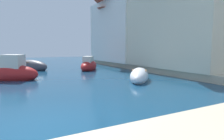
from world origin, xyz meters
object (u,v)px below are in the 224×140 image
object	(u,v)px
waterfront_building_annex	(126,31)
moored_boat_5	(89,66)
moored_boat_4	(139,76)
waterfront_building_main	(186,17)
waterfront_building_far	(129,27)
moored_boat_8	(31,66)
moored_boat_1	(9,73)

from	to	relation	value
waterfront_building_annex	moored_boat_5	bearing A→B (deg)	-149.98
moored_boat_4	waterfront_building_main	xyz separation A→B (m)	(6.10, 1.81, 4.44)
moored_boat_5	waterfront_building_far	size ratio (longest dim) A/B	0.39
moored_boat_4	moored_boat_5	size ratio (longest dim) A/B	1.00
moored_boat_4	moored_boat_8	distance (m)	11.46
moored_boat_1	waterfront_building_annex	distance (m)	15.71
waterfront_building_annex	waterfront_building_far	bearing A→B (deg)	-90.00
moored_boat_1	moored_boat_8	distance (m)	6.04
moored_boat_4	waterfront_building_annex	world-z (taller)	waterfront_building_annex
waterfront_building_annex	moored_boat_4	bearing A→B (deg)	-118.39
moored_boat_1	waterfront_building_annex	bearing A→B (deg)	-120.94
moored_boat_5	waterfront_building_far	bearing A→B (deg)	-30.20
moored_boat_5	waterfront_building_far	xyz separation A→B (m)	(6.68, 3.13, 4.31)
moored_boat_8	waterfront_building_annex	bearing A→B (deg)	-117.76
moored_boat_5	moored_boat_8	xyz separation A→B (m)	(-4.95, 2.61, -0.06)
waterfront_building_main	moored_boat_4	bearing A→B (deg)	-163.43
moored_boat_1	moored_boat_5	world-z (taller)	moored_boat_1
moored_boat_4	moored_boat_8	xyz separation A→B (m)	(-5.54, 10.03, 0.05)
moored_boat_8	waterfront_building_main	size ratio (longest dim) A/B	0.41
moored_boat_4	moored_boat_1	bearing A→B (deg)	-80.93
waterfront_building_far	waterfront_building_main	bearing A→B (deg)	-90.00
moored_boat_1	waterfront_building_far	distance (m)	15.54
waterfront_building_far	moored_boat_1	bearing A→B (deg)	-155.34
moored_boat_4	waterfront_building_annex	size ratio (longest dim) A/B	0.47
moored_boat_1	waterfront_building_main	distance (m)	14.46
waterfront_building_far	moored_boat_5	bearing A→B (deg)	-154.89
waterfront_building_annex	waterfront_building_far	xyz separation A→B (m)	(0.00, -0.73, 0.54)
moored_boat_1	waterfront_building_annex	xyz separation A→B (m)	(13.59, 6.97, 3.69)
moored_boat_4	waterfront_building_far	size ratio (longest dim) A/B	0.39
moored_boat_8	waterfront_building_annex	size ratio (longest dim) A/B	0.54
waterfront_building_main	waterfront_building_annex	bearing A→B (deg)	90.00
moored_boat_1	waterfront_building_main	world-z (taller)	waterfront_building_main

